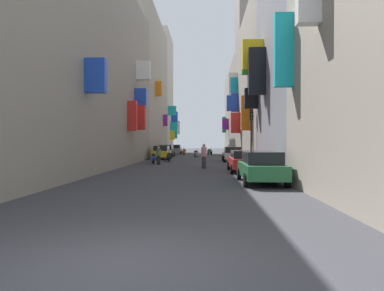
% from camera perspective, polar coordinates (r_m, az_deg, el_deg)
% --- Properties ---
extents(ground_plane, '(140.00, 140.00, 0.00)m').
position_cam_1_polar(ground_plane, '(35.08, 0.18, -2.54)').
color(ground_plane, '#38383D').
extents(building_left_near, '(7.27, 32.13, 14.92)m').
position_cam_1_polar(building_left_near, '(23.71, -21.54, 14.09)').
color(building_left_near, gray).
rests_on(building_left_near, ground).
extents(building_left_mid_a, '(6.79, 17.71, 18.84)m').
position_cam_1_polar(building_left_mid_a, '(47.52, -9.13, 9.65)').
color(building_left_mid_a, '#9E9384').
rests_on(building_left_mid_a, ground).
extents(building_left_mid_b, '(7.40, 10.17, 21.17)m').
position_cam_1_polar(building_left_mid_b, '(61.26, -6.49, 8.67)').
color(building_left_mid_b, '#BCB29E').
rests_on(building_left_mid_b, ground).
extents(building_right_mid_a, '(7.33, 9.15, 17.93)m').
position_cam_1_polar(building_right_mid_a, '(22.19, 20.88, 19.07)').
color(building_right_mid_a, gray).
rests_on(building_right_mid_a, ground).
extents(building_right_mid_b, '(7.03, 12.04, 14.10)m').
position_cam_1_polar(building_right_mid_b, '(31.68, 14.69, 9.90)').
color(building_right_mid_b, gray).
rests_on(building_right_mid_b, ground).
extents(building_right_mid_c, '(7.32, 5.27, 21.08)m').
position_cam_1_polar(building_right_mid_c, '(40.67, 12.02, 12.79)').
color(building_right_mid_c, gray).
rests_on(building_right_mid_c, ground).
extents(building_right_far, '(7.02, 23.19, 13.37)m').
position_cam_1_polar(building_right_far, '(54.05, 9.47, 5.63)').
color(building_right_far, gray).
rests_on(building_right_far, ground).
extents(parked_car_grey, '(2.01, 4.49, 1.51)m').
position_cam_1_polar(parked_car_grey, '(53.79, -2.87, -0.63)').
color(parked_car_grey, slate).
rests_on(parked_car_grey, ground).
extents(parked_car_red, '(1.89, 4.46, 1.37)m').
position_cam_1_polar(parked_car_red, '(21.50, 8.83, -2.54)').
color(parked_car_red, '#B21E1E').
rests_on(parked_car_red, ground).
extents(parked_car_green, '(1.92, 4.31, 1.47)m').
position_cam_1_polar(parked_car_green, '(15.66, 11.72, -3.56)').
color(parked_car_green, '#236638').
rests_on(parked_car_green, ground).
extents(parked_car_silver, '(1.90, 4.19, 1.44)m').
position_cam_1_polar(parked_car_silver, '(33.37, 6.87, -1.41)').
color(parked_car_silver, '#B7B7BC').
rests_on(parked_car_silver, ground).
extents(parked_car_black, '(1.93, 4.29, 1.55)m').
position_cam_1_polar(parked_car_black, '(42.91, -4.42, -0.90)').
color(parked_car_black, black).
rests_on(parked_car_black, ground).
extents(parked_car_yellow, '(1.91, 4.45, 1.49)m').
position_cam_1_polar(parked_car_yellow, '(37.45, -5.23, -1.15)').
color(parked_car_yellow, gold).
rests_on(parked_car_yellow, ground).
extents(scooter_blue, '(0.67, 1.80, 1.13)m').
position_cam_1_polar(scooter_blue, '(30.18, -6.64, -2.16)').
color(scooter_blue, '#2D4CAD').
rests_on(scooter_blue, ground).
extents(scooter_black, '(0.56, 1.87, 1.13)m').
position_cam_1_polar(scooter_black, '(32.93, -3.94, -1.94)').
color(scooter_black, black).
rests_on(scooter_black, ground).
extents(scooter_green, '(0.76, 1.88, 1.13)m').
position_cam_1_polar(scooter_green, '(49.57, 3.03, -1.10)').
color(scooter_green, '#287F3D').
rests_on(scooter_green, ground).
extents(scooter_orange, '(0.53, 1.95, 1.13)m').
position_cam_1_polar(scooter_orange, '(50.07, -1.35, -1.09)').
color(scooter_orange, orange).
rests_on(scooter_orange, ground).
extents(scooter_silver, '(0.62, 1.93, 1.13)m').
position_cam_1_polar(scooter_silver, '(42.14, 0.72, -1.39)').
color(scooter_silver, '#ADADB2').
rests_on(scooter_silver, ground).
extents(pedestrian_crossing, '(0.54, 0.54, 1.60)m').
position_cam_1_polar(pedestrian_crossing, '(42.55, 6.34, -0.93)').
color(pedestrian_crossing, black).
rests_on(pedestrian_crossing, ground).
extents(pedestrian_near_left, '(0.53, 0.53, 1.54)m').
position_cam_1_polar(pedestrian_near_left, '(28.27, -5.72, -1.74)').
color(pedestrian_near_left, black).
rests_on(pedestrian_near_left, ground).
extents(pedestrian_near_right, '(0.53, 0.53, 1.78)m').
position_cam_1_polar(pedestrian_near_right, '(24.08, 2.05, -1.82)').
color(pedestrian_near_right, '#393939').
rests_on(pedestrian_near_right, ground).
extents(traffic_light_near_corner, '(0.26, 0.34, 4.30)m').
position_cam_1_polar(traffic_light_near_corner, '(24.77, 10.07, 2.94)').
color(traffic_light_near_corner, '#2D2D2D').
rests_on(traffic_light_near_corner, ground).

